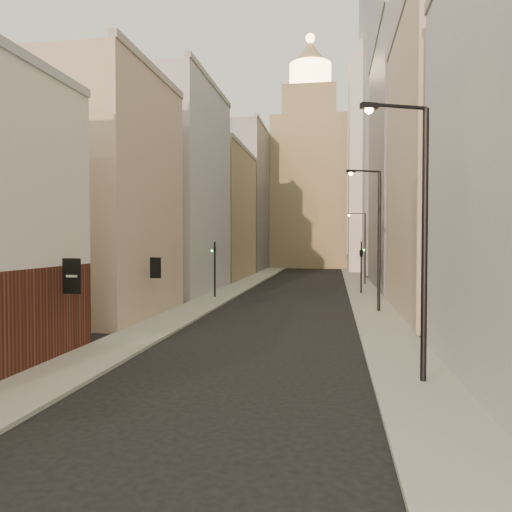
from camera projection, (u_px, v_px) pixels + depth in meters
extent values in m
cube|color=gray|center=(251.00, 281.00, 61.49)|extent=(3.00, 140.00, 0.15)
cube|color=gray|center=(358.00, 283.00, 59.49)|extent=(3.00, 140.00, 0.15)
cube|color=black|center=(72.00, 276.00, 21.01)|extent=(0.80, 0.08, 1.50)
cube|color=black|center=(155.00, 268.00, 30.89)|extent=(0.70, 0.08, 1.30)
cube|color=tan|center=(99.00, 197.00, 33.44)|extent=(8.00, 12.00, 16.00)
cube|color=#A0A1A6|center=(174.00, 191.00, 49.18)|extent=(8.00, 16.00, 20.00)
cube|color=#8C7C59|center=(216.00, 215.00, 67.01)|extent=(8.00, 18.00, 17.00)
cube|color=gray|center=(243.00, 201.00, 86.65)|extent=(8.00, 20.00, 24.00)
cube|color=tan|center=(460.00, 168.00, 33.64)|extent=(8.00, 16.00, 20.00)
cube|color=gray|center=(413.00, 167.00, 53.30)|extent=(8.00, 20.00, 26.00)
cube|color=gray|center=(425.00, 116.00, 79.65)|extent=(20.00, 22.00, 50.00)
cube|color=#8C7C59|center=(310.00, 195.00, 96.75)|extent=(14.00, 14.00, 28.00)
cube|color=#8C7C59|center=(310.00, 106.00, 96.21)|extent=(10.00, 10.00, 6.00)
cylinder|color=#FFCC72|center=(310.00, 78.00, 96.04)|extent=(8.00, 8.00, 5.00)
cone|color=#8C7C59|center=(310.00, 54.00, 95.90)|extent=(7.00, 7.00, 5.00)
sphere|color=#FFCC72|center=(310.00, 38.00, 95.81)|extent=(1.80, 1.80, 1.80)
cube|color=silver|center=(374.00, 167.00, 81.13)|extent=(8.00, 8.00, 34.00)
cylinder|color=silver|center=(374.00, 52.00, 80.55)|extent=(6.00, 6.00, 3.00)
sphere|color=#A0A1A6|center=(375.00, 37.00, 80.48)|extent=(4.40, 4.40, 4.40)
cylinder|color=black|center=(375.00, 21.00, 80.40)|extent=(0.60, 0.60, 2.00)
cylinder|color=black|center=(425.00, 248.00, 17.44)|extent=(0.22, 0.22, 9.69)
cylinder|color=black|center=(398.00, 106.00, 17.03)|extent=(2.04, 0.95, 0.13)
cube|color=black|center=(369.00, 106.00, 16.78)|extent=(0.64, 0.45, 0.19)
sphere|color=#FB9D3E|center=(369.00, 110.00, 16.78)|extent=(0.26, 0.26, 0.26)
cylinder|color=black|center=(379.00, 243.00, 34.87)|extent=(0.22, 0.22, 9.90)
cylinder|color=black|center=(365.00, 171.00, 34.41)|extent=(2.06, 1.04, 0.13)
cube|color=black|center=(351.00, 171.00, 34.12)|extent=(0.65, 0.47, 0.20)
sphere|color=#FB9D3E|center=(351.00, 173.00, 34.12)|extent=(0.26, 0.26, 0.26)
cylinder|color=black|center=(365.00, 250.00, 56.26)|extent=(0.18, 0.18, 8.15)
cylinder|color=black|center=(357.00, 214.00, 56.35)|extent=(1.81, 0.27, 0.11)
cube|color=black|center=(349.00, 214.00, 56.57)|extent=(0.51, 0.24, 0.16)
sphere|color=#FB9D3E|center=(349.00, 215.00, 56.57)|extent=(0.22, 0.22, 0.22)
cylinder|color=black|center=(215.00, 270.00, 43.68)|extent=(0.16, 0.16, 5.00)
imported|color=black|center=(215.00, 251.00, 43.63)|extent=(0.54, 0.54, 1.32)
sphere|color=#19E533|center=(212.00, 251.00, 43.67)|extent=(0.16, 0.16, 0.16)
cylinder|color=black|center=(361.00, 268.00, 46.87)|extent=(0.16, 0.16, 5.00)
imported|color=black|center=(361.00, 250.00, 46.82)|extent=(0.68, 0.68, 1.36)
sphere|color=#19E533|center=(364.00, 250.00, 46.78)|extent=(0.16, 0.16, 0.16)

